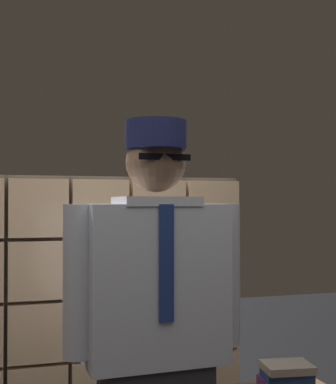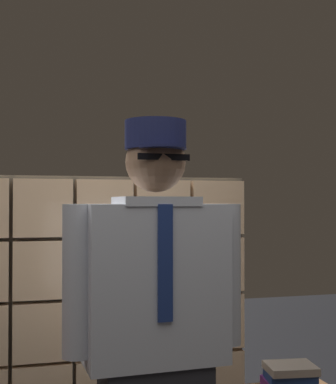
# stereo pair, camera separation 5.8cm
# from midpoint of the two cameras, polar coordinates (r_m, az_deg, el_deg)

# --- Properties ---
(glass_block_wall) EXTENTS (1.97, 0.10, 1.65)m
(glass_block_wall) POSITION_cam_midpoint_polar(r_m,az_deg,el_deg) (3.04, -9.33, -14.03)
(glass_block_wall) COLOR #E0B78C
(glass_block_wall) RESTS_ON ground
(standing_person) EXTENTS (0.72, 0.31, 1.80)m
(standing_person) POSITION_cam_midpoint_polar(r_m,az_deg,el_deg) (2.17, -0.53, -15.68)
(standing_person) COLOR #28282D
(standing_person) RESTS_ON ground
(book_stack) EXTENTS (0.27, 0.23, 0.15)m
(book_stack) POSITION_cam_midpoint_polar(r_m,az_deg,el_deg) (2.79, 13.27, -18.64)
(book_stack) COLOR #1E592D
(book_stack) RESTS_ON side_table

